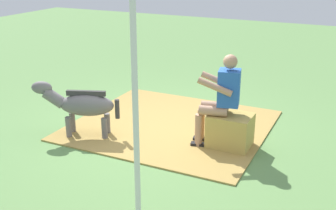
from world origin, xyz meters
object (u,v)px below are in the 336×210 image
(pony_standing, at_px, (81,105))
(tent_pole_left, at_px, (136,116))
(person_seated, at_px, (220,96))
(hay_bale, at_px, (230,131))

(pony_standing, xyz_separation_m, tent_pole_left, (-1.90, 1.60, 0.71))
(person_seated, height_order, tent_pole_left, tent_pole_left)
(person_seated, bearing_deg, hay_bale, -171.48)
(hay_bale, xyz_separation_m, person_seated, (0.16, 0.02, 0.52))
(tent_pole_left, bearing_deg, hay_bale, -97.69)
(hay_bale, bearing_deg, person_seated, 8.52)
(pony_standing, bearing_deg, person_seated, -164.34)
(pony_standing, bearing_deg, tent_pole_left, 139.86)
(person_seated, relative_size, pony_standing, 1.08)
(hay_bale, distance_m, tent_pole_left, 2.42)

